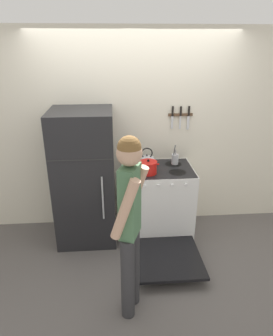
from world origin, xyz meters
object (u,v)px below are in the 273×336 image
(stove_range, at_px, (160,203))
(utensil_jar, at_px, (175,159))
(tea_kettle, at_px, (147,160))
(dutch_oven_pot, at_px, (148,167))
(person, at_px, (130,220))
(refrigerator, at_px, (85,178))

(stove_range, relative_size, utensil_jar, 5.23)
(tea_kettle, bearing_deg, stove_range, -46.01)
(stove_range, distance_m, tea_kettle, 0.58)
(dutch_oven_pot, relative_size, utensil_jar, 0.97)
(stove_range, distance_m, dutch_oven_pot, 0.57)
(utensil_jar, distance_m, person, 1.52)
(refrigerator, distance_m, person, 1.32)
(person, bearing_deg, dutch_oven_pot, 6.11)
(refrigerator, xyz_separation_m, dutch_oven_pot, (0.76, -0.12, 0.16))
(dutch_oven_pot, relative_size, tea_kettle, 1.08)
(stove_range, relative_size, dutch_oven_pot, 5.40)
(refrigerator, bearing_deg, person, -68.42)
(dutch_oven_pot, xyz_separation_m, utensil_jar, (0.37, 0.27, -0.01))
(dutch_oven_pot, height_order, tea_kettle, tea_kettle)
(tea_kettle, bearing_deg, person, -102.19)
(stove_range, xyz_separation_m, person, (-0.46, -1.19, 0.52))
(stove_range, bearing_deg, dutch_oven_pot, -152.61)
(utensil_jar, bearing_deg, person, -115.57)
(tea_kettle, bearing_deg, utensil_jar, 0.91)
(person, bearing_deg, tea_kettle, 8.21)
(refrigerator, relative_size, stove_range, 1.19)
(utensil_jar, bearing_deg, refrigerator, -172.52)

